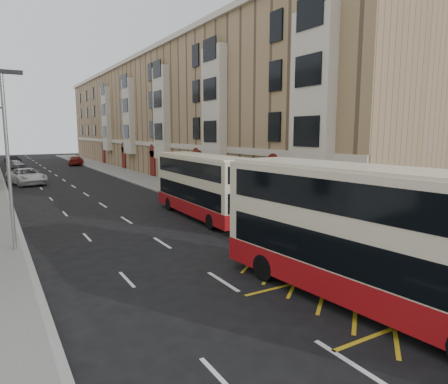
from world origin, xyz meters
TOP-DOWN VIEW (x-y plane):
  - ground at (0.00, 0.00)m, footprint 200.00×200.00m
  - pavement_right at (8.00, 30.00)m, footprint 4.00×120.00m
  - kerb_right at (6.00, 30.00)m, footprint 0.25×120.00m
  - kerb_left at (-6.00, 30.00)m, footprint 0.25×120.00m
  - road_markings at (0.00, 45.00)m, footprint 10.00×110.00m
  - terrace_right at (14.88, 45.38)m, footprint 10.75×79.00m
  - guard_railing at (6.25, 5.75)m, footprint 0.06×6.56m
  - street_lamp_near at (-6.35, 12.00)m, footprint 0.93×0.18m
  - double_decker_front at (2.85, -0.09)m, footprint 3.56×11.28m
  - double_decker_rear at (4.52, 14.35)m, footprint 2.58×10.15m
  - pedestrian_mid at (9.62, 4.72)m, footprint 0.93×0.79m
  - pedestrian_far at (7.28, 2.82)m, footprint 0.96×0.62m
  - white_van at (-3.91, 38.26)m, footprint 4.02×6.50m
  - car_silver at (-3.80, 59.18)m, footprint 2.85×4.17m
  - car_dark at (-3.68, 70.80)m, footprint 2.63×4.12m
  - car_red at (5.20, 61.23)m, footprint 3.34×5.43m

SIDE VIEW (x-z plane):
  - ground at x=0.00m, z-range 0.00..0.00m
  - road_markings at x=0.00m, z-range 0.00..0.01m
  - pavement_right at x=8.00m, z-range 0.00..0.15m
  - kerb_right at x=6.00m, z-range 0.00..0.15m
  - kerb_left at x=-6.00m, z-range 0.00..0.15m
  - car_dark at x=-3.68m, z-range 0.00..1.28m
  - car_silver at x=-3.80m, z-range 0.00..1.32m
  - car_red at x=5.20m, z-range 0.00..1.47m
  - white_van at x=-3.91m, z-range 0.00..1.68m
  - guard_railing at x=6.25m, z-range 0.35..1.36m
  - pedestrian_far at x=7.28m, z-range 0.15..1.67m
  - pedestrian_mid at x=9.62m, z-range 0.15..1.83m
  - double_decker_rear at x=4.52m, z-range 0.04..4.06m
  - double_decker_front at x=2.85m, z-range 0.04..4.47m
  - street_lamp_near at x=-6.35m, z-range 0.64..8.64m
  - terrace_right at x=14.88m, z-range -0.10..15.15m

